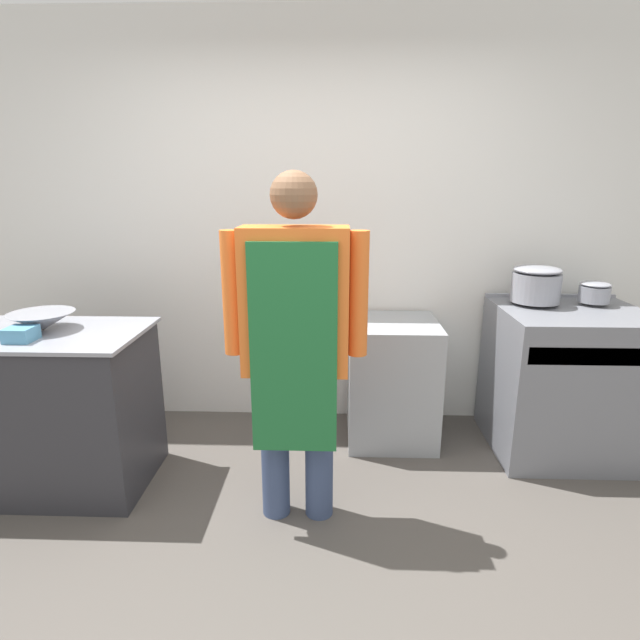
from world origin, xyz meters
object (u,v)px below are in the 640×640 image
plastic_tub (21,334)px  stock_pot (536,284)px  mixing_bowl (42,321)px  sauce_pot (594,292)px  fridge_unit (392,380)px  person_cook (295,333)px  stove (565,381)px

plastic_tub → stock_pot: 2.90m
mixing_bowl → sauce_pot: size_ratio=1.86×
fridge_unit → plastic_tub: plastic_tub is taller
plastic_tub → stock_pot: (2.79, 0.78, 0.12)m
fridge_unit → mixing_bowl: bearing=-163.7°
person_cook → plastic_tub: bearing=176.3°
person_cook → mixing_bowl: person_cook is taller
person_cook → mixing_bowl: (-1.37, 0.28, -0.04)m
plastic_tub → person_cook: bearing=-3.7°
plastic_tub → sauce_pot: 3.25m
stove → stock_pot: size_ratio=3.19×
fridge_unit → person_cook: 1.16m
person_cook → plastic_tub: size_ratio=13.13×
stove → mixing_bowl: (-2.99, -0.45, 0.48)m
stove → sauce_pot: 0.58m
stove → person_cook: bearing=-155.6°
person_cook → mixing_bowl: 1.40m
stove → fridge_unit: size_ratio=1.17×
person_cook → mixing_bowl: bearing=168.4°
stock_pot → mixing_bowl: bearing=-168.2°
fridge_unit → sauce_pot: bearing=1.0°
stove → stock_pot: stock_pot is taller
stock_pot → fridge_unit: bearing=-178.6°
fridge_unit → stock_pot: (0.87, 0.02, 0.64)m
stock_pot → sauce_pot: bearing=-0.0°
fridge_unit → stock_pot: bearing=1.4°
sauce_pot → mixing_bowl: bearing=-169.5°
mixing_bowl → sauce_pot: (3.16, 0.58, 0.06)m
plastic_tub → stock_pot: stock_pot is taller
fridge_unit → sauce_pot: (1.23, 0.02, 0.60)m
mixing_bowl → plastic_tub: bearing=-88.9°
person_cook → fridge_unit: bearing=56.7°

